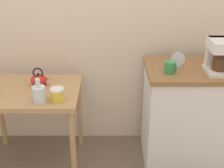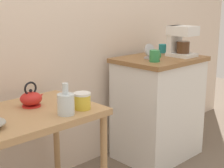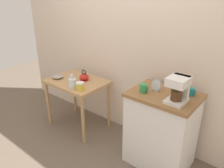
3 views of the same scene
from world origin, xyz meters
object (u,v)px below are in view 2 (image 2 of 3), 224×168
(canister_enamel, at_px, (82,101))
(mug_tall_green, at_px, (155,56))
(glass_carafe_vase, at_px, (66,103))
(table_clock, at_px, (150,52))
(teakettle, at_px, (31,98))
(mug_dark_teal, at_px, (163,48))
(coffee_maker, at_px, (180,40))

(canister_enamel, height_order, mug_tall_green, mug_tall_green)
(glass_carafe_vase, height_order, table_clock, table_clock)
(teakettle, xyz_separation_m, mug_dark_teal, (1.45, 0.12, 0.16))
(mug_tall_green, bearing_deg, canister_enamel, -170.91)
(table_clock, bearing_deg, canister_enamel, -164.60)
(mug_dark_teal, bearing_deg, table_clock, -159.33)
(mug_tall_green, bearing_deg, table_clock, 55.71)
(glass_carafe_vase, xyz_separation_m, mug_tall_green, (0.97, 0.15, 0.15))
(coffee_maker, bearing_deg, glass_carafe_vase, -172.69)
(coffee_maker, relative_size, mug_tall_green, 2.85)
(teakettle, distance_m, glass_carafe_vase, 0.28)
(coffee_maker, distance_m, mug_tall_green, 0.38)
(glass_carafe_vase, relative_size, table_clock, 1.50)
(teakettle, bearing_deg, mug_dark_teal, 4.87)
(canister_enamel, relative_size, coffee_maker, 0.40)
(teakettle, relative_size, coffee_maker, 0.63)
(teakettle, bearing_deg, mug_tall_green, -6.81)
(coffee_maker, bearing_deg, table_clock, 161.50)
(mug_dark_teal, bearing_deg, mug_tall_green, -149.52)
(mug_tall_green, bearing_deg, coffee_maker, 3.77)
(canister_enamel, xyz_separation_m, table_clock, (0.92, 0.25, 0.17))
(canister_enamel, height_order, table_clock, table_clock)
(mug_dark_teal, bearing_deg, coffee_maker, -103.49)
(mug_dark_teal, xyz_separation_m, table_clock, (-0.34, -0.13, 0.02))
(canister_enamel, bearing_deg, glass_carafe_vase, -174.30)
(table_clock, bearing_deg, teakettle, 179.80)
(glass_carafe_vase, relative_size, coffee_maker, 0.71)
(teakettle, distance_m, table_clock, 1.13)
(teakettle, distance_m, mug_tall_green, 1.05)
(mug_tall_green, xyz_separation_m, table_clock, (0.08, 0.12, 0.01))
(mug_dark_teal, height_order, table_clock, table_clock)
(canister_enamel, bearing_deg, mug_tall_green, 9.09)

